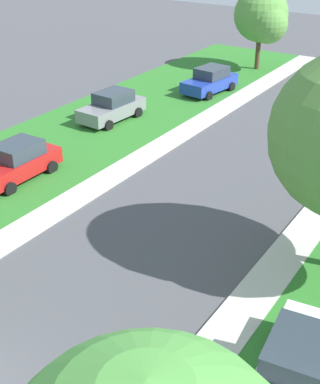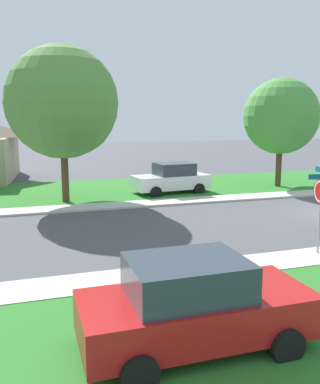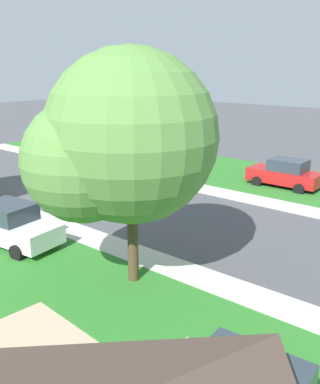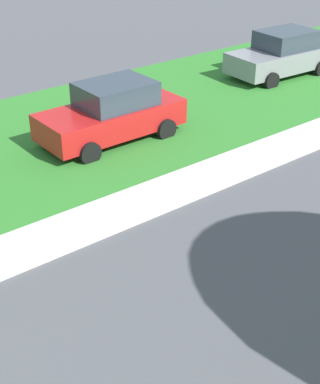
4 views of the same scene
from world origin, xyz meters
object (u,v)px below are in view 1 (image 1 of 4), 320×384
Objects in this scene: car_white_far_down_street at (299,364)px; car_grey_kerbside_mid at (112,107)px; car_blue_across_road at (210,81)px; car_red_driveway_right at (17,162)px; tree_sidewalk_far at (263,17)px.

car_white_far_down_street and car_grey_kerbside_mid have the same top height.
car_grey_kerbside_mid is at bearing -106.40° from car_blue_across_road.
car_blue_across_road is at bearing 85.55° from car_red_driveway_right.
car_white_far_down_street is at bearing -39.50° from car_grey_kerbside_mid.
car_blue_across_road is at bearing -93.54° from tree_sidewalk_far.
tree_sidewalk_far reaches higher than car_white_far_down_street.
tree_sidewalk_far is (2.75, 14.97, 3.14)m from car_grey_kerbside_mid.
car_red_driveway_right is 0.96× the size of car_white_far_down_street.
car_red_driveway_right and car_grey_kerbside_mid have the same top height.
car_blue_across_road is 7.80m from tree_sidewalk_far.
tree_sidewalk_far is at bearing 79.59° from car_grey_kerbside_mid.
car_red_driveway_right is at bearing 162.15° from car_white_far_down_street.
car_blue_across_road and car_red_driveway_right have the same top height.
car_grey_kerbside_mid is 0.71× the size of tree_sidewalk_far.
car_blue_across_road is 1.04× the size of car_red_driveway_right.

